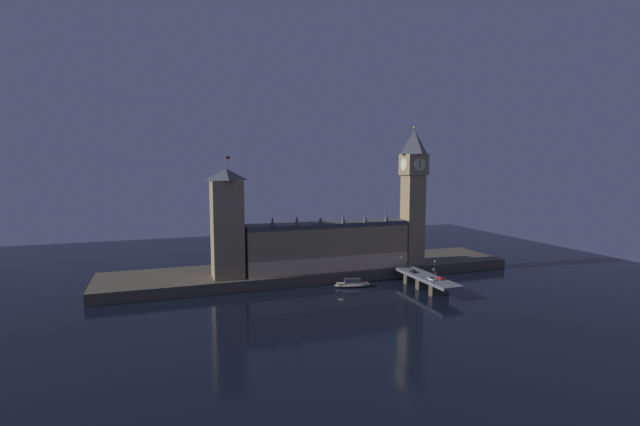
% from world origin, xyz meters
% --- Properties ---
extents(ground_plane, '(400.00, 400.00, 0.00)m').
position_xyz_m(ground_plane, '(0.00, 0.00, 0.00)').
color(ground_plane, black).
extents(embankment, '(220.00, 42.00, 5.43)m').
position_xyz_m(embankment, '(0.00, 39.00, 2.72)').
color(embankment, '#4C4438').
rests_on(embankment, ground_plane).
extents(parliament_hall, '(86.06, 18.02, 29.77)m').
position_xyz_m(parliament_hall, '(3.99, 29.34, 17.80)').
color(parliament_hall, '#9E845B').
rests_on(parliament_hall, embankment).
extents(clock_tower, '(12.46, 12.57, 75.30)m').
position_xyz_m(clock_tower, '(53.42, 26.57, 45.22)').
color(clock_tower, '#9E845B').
rests_on(clock_tower, embankment).
extents(victoria_tower, '(14.78, 14.78, 58.94)m').
position_xyz_m(victoria_tower, '(-47.62, 28.75, 32.01)').
color(victoria_tower, '#9E845B').
rests_on(victoria_tower, embankment).
extents(bridge, '(10.67, 46.00, 6.66)m').
position_xyz_m(bridge, '(42.37, -5.00, 4.63)').
color(bridge, slate).
rests_on(bridge, ground_plane).
extents(car_northbound_lead, '(2.11, 4.22, 1.32)m').
position_xyz_m(car_northbound_lead, '(40.02, 2.43, 7.29)').
color(car_northbound_lead, black).
rests_on(car_northbound_lead, bridge).
extents(car_northbound_trail, '(1.84, 4.54, 1.31)m').
position_xyz_m(car_northbound_trail, '(40.02, -14.06, 7.28)').
color(car_northbound_trail, white).
rests_on(car_northbound_trail, bridge).
extents(car_southbound_lead, '(1.91, 4.29, 1.59)m').
position_xyz_m(car_southbound_lead, '(44.71, -13.93, 7.41)').
color(car_southbound_lead, red).
rests_on(car_southbound_lead, bridge).
extents(pedestrian_mid_walk, '(0.38, 0.38, 1.71)m').
position_xyz_m(pedestrian_mid_walk, '(47.06, -7.25, 7.57)').
color(pedestrian_mid_walk, black).
rests_on(pedestrian_mid_walk, bridge).
extents(street_lamp_near, '(1.34, 0.60, 7.08)m').
position_xyz_m(street_lamp_near, '(37.27, -19.72, 11.09)').
color(street_lamp_near, '#2D3333').
rests_on(street_lamp_near, bridge).
extents(street_lamp_mid, '(1.34, 0.60, 7.12)m').
position_xyz_m(street_lamp_mid, '(47.46, -5.00, 11.11)').
color(street_lamp_mid, '#2D3333').
rests_on(street_lamp_mid, bridge).
extents(street_lamp_far, '(1.34, 0.60, 6.94)m').
position_xyz_m(street_lamp_far, '(37.27, 9.72, 11.00)').
color(street_lamp_far, '#2D3333').
rests_on(street_lamp_far, bridge).
extents(boat_upstream, '(18.49, 8.67, 4.32)m').
position_xyz_m(boat_upstream, '(10.36, 9.91, 1.58)').
color(boat_upstream, '#B2A893').
rests_on(boat_upstream, ground_plane).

